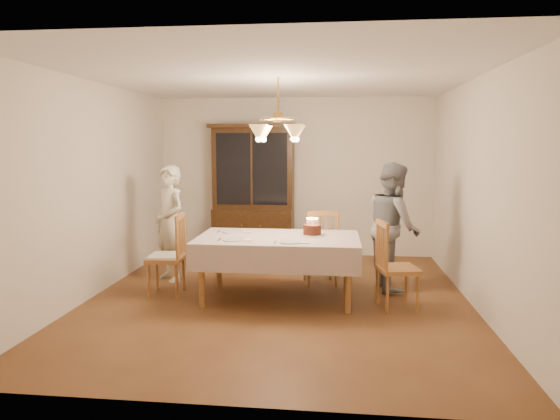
# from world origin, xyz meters

# --- Properties ---
(ground) EXTENTS (5.00, 5.00, 0.00)m
(ground) POSITION_xyz_m (0.00, 0.00, 0.00)
(ground) COLOR #563218
(ground) RESTS_ON ground
(room_shell) EXTENTS (5.00, 5.00, 5.00)m
(room_shell) POSITION_xyz_m (0.00, 0.00, 1.58)
(room_shell) COLOR white
(room_shell) RESTS_ON ground
(dining_table) EXTENTS (1.90, 1.10, 0.76)m
(dining_table) POSITION_xyz_m (0.00, 0.00, 0.68)
(dining_table) COLOR brown
(dining_table) RESTS_ON ground
(china_hutch) EXTENTS (1.38, 0.54, 2.16)m
(china_hutch) POSITION_xyz_m (-0.66, 2.25, 1.04)
(china_hutch) COLOR black
(china_hutch) RESTS_ON ground
(chair_far_side) EXTENTS (0.53, 0.51, 1.00)m
(chair_far_side) POSITION_xyz_m (0.48, 0.71, 0.44)
(chair_far_side) COLOR brown
(chair_far_side) RESTS_ON ground
(chair_left_end) EXTENTS (0.45, 0.47, 1.00)m
(chair_left_end) POSITION_xyz_m (-1.38, 0.04, 0.45)
(chair_left_end) COLOR brown
(chair_left_end) RESTS_ON ground
(chair_right_end) EXTENTS (0.50, 0.51, 1.00)m
(chair_right_end) POSITION_xyz_m (1.36, -0.19, 0.44)
(chair_right_end) COLOR brown
(chair_right_end) RESTS_ON ground
(elderly_woman) EXTENTS (0.68, 0.66, 1.56)m
(elderly_woman) POSITION_xyz_m (-1.55, 0.69, 0.78)
(elderly_woman) COLOR #F0E7CB
(elderly_woman) RESTS_ON ground
(adult_in_grey) EXTENTS (0.75, 0.89, 1.62)m
(adult_in_grey) POSITION_xyz_m (1.40, 0.63, 0.81)
(adult_in_grey) COLOR slate
(adult_in_grey) RESTS_ON ground
(birthday_cake) EXTENTS (0.30, 0.30, 0.21)m
(birthday_cake) POSITION_xyz_m (0.40, 0.12, 0.82)
(birthday_cake) COLOR white
(birthday_cake) RESTS_ON dining_table
(place_setting_near_left) EXTENTS (0.39, 0.24, 0.02)m
(place_setting_near_left) POSITION_xyz_m (-0.47, -0.28, 0.77)
(place_setting_near_left) COLOR white
(place_setting_near_left) RESTS_ON dining_table
(place_setting_near_right) EXTENTS (0.39, 0.24, 0.02)m
(place_setting_near_right) POSITION_xyz_m (0.19, -0.34, 0.77)
(place_setting_near_right) COLOR white
(place_setting_near_right) RESTS_ON dining_table
(place_setting_far_left) EXTENTS (0.42, 0.27, 0.02)m
(place_setting_far_left) POSITION_xyz_m (-0.58, 0.25, 0.77)
(place_setting_far_left) COLOR white
(place_setting_far_left) RESTS_ON dining_table
(chandelier) EXTENTS (0.62, 0.62, 0.73)m
(chandelier) POSITION_xyz_m (-0.00, -0.00, 1.98)
(chandelier) COLOR #BF8C3F
(chandelier) RESTS_ON ground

